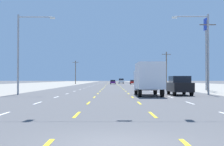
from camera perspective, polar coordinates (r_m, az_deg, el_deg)
The scene contains 17 objects.
ground_plane at distance 74.21m, azimuth -0.05°, elevation -2.38°, with size 572.00×572.00×0.00m, color #4C4C4F.
lot_apron_left at distance 78.19m, azimuth -18.52°, elevation -2.25°, with size 28.00×440.00×0.01m, color gray.
lot_apron_right at distance 78.27m, azimuth 18.40°, elevation -2.25°, with size 28.00×440.00×0.01m, color gray.
lane_markings at distance 112.70m, azimuth -0.08°, elevation -1.94°, with size 10.64×227.60×0.01m.
signal_span_wire at distance 17.42m, azimuth 0.25°, elevation 11.28°, with size 25.35×0.53×9.14m.
box_truck_inner_right_nearest at distance 32.82m, azimuth 6.18°, elevation -0.76°, with size 2.40×7.20×3.23m.
suv_far_right_near at distance 34.81m, azimuth 11.46°, elevation -2.09°, with size 1.98×4.90×1.98m.
sedan_center_turn_mid at distance 110.32m, azimuth -0.00°, elevation -1.57°, with size 1.80×4.50×1.46m.
sedan_far_right_midfar at distance 111.24m, azimuth 3.46°, elevation -1.56°, with size 1.80×4.50×1.46m.
suv_inner_right_far at distance 130.11m, azimuth 1.45°, elevation -1.38°, with size 1.98×4.90×1.98m.
pole_sign_right_row_1 at distance 52.25m, azimuth 15.82°, elevation 5.89°, with size 0.24×1.70×10.92m.
streetlight_left_row_0 at distance 36.47m, azimuth -15.42°, elevation 4.25°, with size 4.01×0.26×8.57m.
streetlight_right_row_0 at distance 36.54m, azimuth 15.53°, elevation 4.27°, with size 3.95×0.26×8.61m.
utility_pole_right_row_0 at distance 46.24m, azimuth 16.13°, elevation 3.11°, with size 2.20×0.26×9.62m.
utility_pole_right_row_1 at distance 81.21m, azimuth 9.26°, elevation 0.83°, with size 2.20×0.26×8.36m.
utility_pole_left_row_2 at distance 115.80m, azimuth -6.48°, elevation 0.21°, with size 2.20×0.26×8.19m.
utility_pole_right_row_3 at distance 144.44m, azimuth 5.87°, elevation 0.08°, with size 2.20×0.26×8.85m.
Camera 1 is at (-0.13, -8.19, 1.63)m, focal length 52.79 mm.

